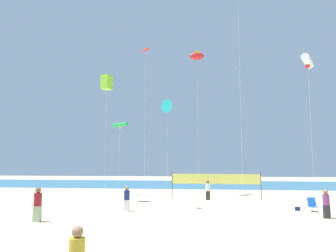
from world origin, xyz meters
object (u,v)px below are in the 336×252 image
beachgoer_plum_shirt (326,203)px  volleyball_net (215,180)px  folding_beach_chair (312,204)px  kite_blue_diamond (238,3)px  kite_green_tube (120,125)px  beach_handbag (298,209)px  kite_red_diamond (145,52)px  beachgoer_navy_shirt (127,198)px  kite_lime_box (107,83)px  kite_cyan_delta (168,106)px  beachgoer_maroon_shirt (38,203)px  beachgoer_white_shirt (208,189)px  kite_white_tube (307,62)px  kite_red_inflatable (197,56)px

beachgoer_plum_shirt → volleyball_net: volleyball_net is taller
folding_beach_chair → kite_blue_diamond: size_ratio=0.05×
folding_beach_chair → kite_green_tube: size_ratio=0.12×
beach_handbag → kite_red_diamond: bearing=-179.2°
beachgoer_navy_shirt → kite_blue_diamond: bearing=-38.0°
kite_lime_box → beachgoer_plum_shirt: bearing=-22.6°
kite_green_tube → folding_beach_chair: bearing=-28.1°
kite_cyan_delta → kite_green_tube: (-4.33, -3.73, -2.45)m
beachgoer_maroon_shirt → kite_blue_diamond: 21.70m
kite_cyan_delta → kite_red_diamond: size_ratio=0.86×
beachgoer_white_shirt → kite_red_diamond: 12.72m
folding_beach_chair → kite_white_tube: (0.96, 2.57, 10.46)m
beach_handbag → kite_red_diamond: kite_red_diamond is taller
folding_beach_chair → kite_red_inflatable: bearing=153.3°
kite_cyan_delta → kite_lime_box: 9.33m
beachgoer_white_shirt → kite_green_tube: 10.76m
beachgoer_navy_shirt → folding_beach_chair: beachgoer_navy_shirt is taller
kite_red_diamond → volleyball_net: bearing=54.1°
beachgoer_plum_shirt → kite_green_tube: 19.74m
beachgoer_maroon_shirt → folding_beach_chair: (15.96, 5.73, -0.52)m
folding_beach_chair → volleyball_net: volleyball_net is taller
kite_red_inflatable → kite_cyan_delta: bearing=148.4°
beachgoer_white_shirt → folding_beach_chair: 8.95m
volleyball_net → kite_green_tube: bearing=173.8°
beachgoer_plum_shirt → beach_handbag: beachgoer_plum_shirt is taller
beachgoer_navy_shirt → kite_red_diamond: bearing=-9.7°
beachgoer_plum_shirt → volleyball_net: bearing=56.6°
beachgoer_white_shirt → volleyball_net: (0.69, 1.39, 0.74)m
kite_lime_box → kite_red_diamond: bearing=-41.6°
kite_white_tube → kite_red_diamond: (-12.23, -2.50, 0.40)m
volleyball_net → kite_lime_box: size_ratio=0.75×
kite_red_diamond → folding_beach_chair: bearing=-0.3°
beachgoer_maroon_shirt → kite_red_inflatable: 22.07m
kite_red_diamond → kite_cyan_delta: bearing=88.9°
beachgoer_plum_shirt → kite_blue_diamond: bearing=57.7°
kite_white_tube → kite_lime_box: (-16.30, 1.10, -0.85)m
folding_beach_chair → beachgoer_plum_shirt: bearing=-65.7°
beachgoer_navy_shirt → beach_handbag: size_ratio=5.12×
folding_beach_chair → kite_green_tube: bearing=177.3°
beachgoer_plum_shirt → kite_green_tube: (-15.32, 10.88, 6.06)m
beach_handbag → kite_green_tube: bearing=151.1°
beachgoer_white_shirt → kite_cyan_delta: kite_cyan_delta is taller
beachgoer_navy_shirt → kite_red_inflatable: 18.04m
folding_beach_chair → kite_red_diamond: bearing=-155.0°
kite_cyan_delta → kite_blue_diamond: kite_blue_diamond is taller
beachgoer_plum_shirt → folding_beach_chair: bearing=24.0°
beachgoer_navy_shirt → kite_white_tube: size_ratio=0.15×
kite_green_tube → beachgoer_white_shirt: bearing=-15.6°
volleyball_net → beachgoer_maroon_shirt: bearing=-127.3°
beachgoer_plum_shirt → beachgoer_maroon_shirt: (-15.91, -3.05, 0.11)m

